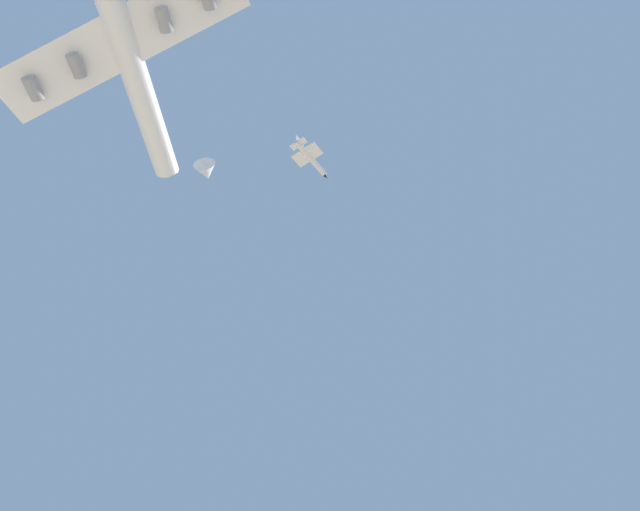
# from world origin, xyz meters

# --- Properties ---
(carrier_jet) EXTENTS (64.19, 59.06, 23.89)m
(carrier_jet) POSITION_xyz_m (-3.62, 111.04, 119.09)
(carrier_jet) COLOR white
(chase_jet_left_wing) EXTENTS (10.75, 14.33, 4.00)m
(chase_jet_left_wing) POSITION_xyz_m (12.41, 59.30, 123.37)
(chase_jet_left_wing) COLOR silver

